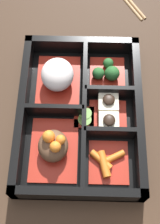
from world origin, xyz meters
TOP-DOWN VIEW (x-y plane):
  - ground_plane at (0.00, 0.00)m, footprint 3.00×3.00m
  - bento_base at (0.00, 0.00)m, footprint 0.31×0.23m
  - bento_rim at (-0.00, -0.00)m, footprint 0.31×0.23m
  - bowl_stew at (-0.07, 0.04)m, footprint 0.12×0.08m
  - bowl_rice at (0.07, 0.04)m, footprint 0.12×0.08m
  - bowl_carrots at (-0.09, -0.05)m, footprint 0.08×0.07m
  - bowl_tofu at (-0.00, -0.05)m, footprint 0.08×0.07m
  - bowl_greens at (0.09, -0.05)m, footprint 0.08×0.07m
  - bowl_pickles at (-0.01, -0.01)m, footprint 0.04×0.04m

SIDE VIEW (x-z plane):
  - ground_plane at x=0.00m, z-range 0.00..0.00m
  - bento_base at x=0.00m, z-range 0.00..0.01m
  - bowl_pickles at x=-0.01m, z-range 0.01..0.02m
  - bowl_carrots at x=-0.09m, z-range 0.01..0.03m
  - bowl_greens at x=0.09m, z-range 0.01..0.04m
  - bowl_tofu at x=0.00m, z-range 0.01..0.04m
  - bento_rim at x=0.00m, z-range 0.00..0.05m
  - bowl_stew at x=-0.07m, z-range 0.00..0.06m
  - bowl_rice at x=0.07m, z-range 0.01..0.06m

